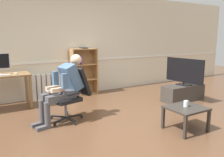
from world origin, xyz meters
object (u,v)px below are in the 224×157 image
Objects in this scene: tv_screen at (184,71)px; coffee_table at (186,110)px; computer_mouse at (16,74)px; radiator at (51,86)px; office_chair at (72,92)px; person_seated at (63,87)px; keyboard at (0,75)px; tv_stand at (183,93)px; drinking_glass at (186,104)px; bookshelf at (82,73)px.

coffee_table is at bearing 126.54° from tv_screen.
computer_mouse reaches higher than radiator.
office_chair is 0.80× the size of person_seated.
keyboard is 0.34× the size of tv_stand.
radiator is 9.34× the size of drinking_glass.
bookshelf is 1.33× the size of radiator.
keyboard is at bearing 134.23° from coffee_table.
keyboard is 3.64m from drinking_glass.
computer_mouse is 3.88m from tv_stand.
computer_mouse is 3.46m from drinking_glass.
bookshelf is 1.28× the size of office_chair.
tv_screen is at bearing -20.68° from computer_mouse.
keyboard is 0.38× the size of office_chair.
bookshelf reaches higher than coffee_table.
office_chair reaches higher than keyboard.
bookshelf is at bearing 139.00° from office_chair.
bookshelf is (1.69, 0.41, -0.18)m from computer_mouse.
tv_screen reaches higher than computer_mouse.
office_chair is (0.81, -1.17, -0.25)m from computer_mouse.
person_seated reaches higher than tv_screen.
bookshelf reaches higher than tv_screen.
person_seated is 2.96m from tv_screen.
person_seated is at bearing 139.25° from drinking_glass.
tv_stand is (2.72, -1.86, -0.13)m from radiator.
radiator reaches higher than coffee_table.
person_seated is (-0.24, -1.72, 0.33)m from radiator.
person_seated reaches higher than keyboard.
person_seated is at bearing -90.00° from office_chair.
office_chair is at bearing 135.27° from drinking_glass.
computer_mouse reaches higher than coffee_table.
person_seated is 2.15m from drinking_glass.
person_seated is 1.11× the size of tv_stand.
coffee_table is at bearing -136.57° from tv_stand.
tv_screen is at bearing -18.98° from keyboard.
keyboard is 1.51m from person_seated.
coffee_table is (-1.34, -1.27, 0.15)m from tv_stand.
tv_stand is (3.88, -1.33, -0.57)m from keyboard.
tv_screen reaches higher than tv_stand.
tv_screen reaches higher than drinking_glass.
tv_screen is 1.67× the size of coffee_table.
office_chair is (1.10, -1.15, -0.24)m from keyboard.
computer_mouse is 1.44m from office_chair.
bookshelf reaches higher than radiator.
computer_mouse is 0.08× the size of bookshelf.
keyboard is 0.39× the size of radiator.
tv_screen is 1.85m from drinking_glass.
radiator is at bearing 145.52° from tv_stand.
computer_mouse is 1.75m from bookshelf.
bookshelf is at bearing 100.41° from coffee_table.
bookshelf is 1.93m from person_seated.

